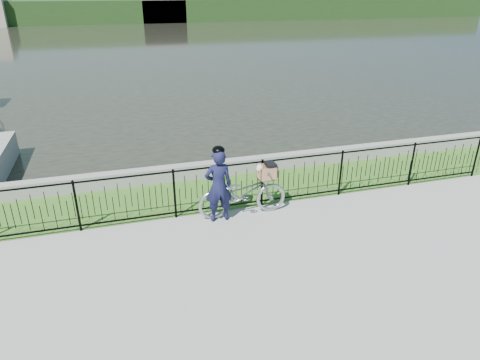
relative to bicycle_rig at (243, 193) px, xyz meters
name	(u,v)px	position (x,y,z in m)	size (l,w,h in m)	color
ground	(240,249)	(-0.46, -1.32, -0.53)	(120.00, 120.00, 0.00)	gray
grass_strip	(210,192)	(-0.46, 1.28, -0.53)	(60.00, 2.00, 0.01)	#37631F
water	(133,46)	(-0.46, 31.68, -0.53)	(120.00, 120.00, 0.00)	#27271E
quay_wall	(202,170)	(-0.46, 2.28, -0.33)	(60.00, 0.30, 0.40)	gray
fence	(220,188)	(-0.46, 0.28, 0.04)	(14.00, 0.06, 1.15)	black
far_treeline	(119,11)	(-0.46, 58.68, 0.97)	(120.00, 6.00, 3.00)	#203C17
far_building_right	(163,11)	(5.54, 57.18, 1.07)	(6.00, 3.00, 3.20)	#9E927F
bicycle_rig	(243,193)	(0.00, 0.00, 0.00)	(1.99, 0.69, 1.19)	#A2A7AE
cyclist	(218,185)	(-0.57, -0.08, 0.31)	(0.60, 0.40, 1.69)	black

